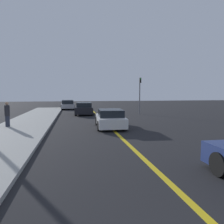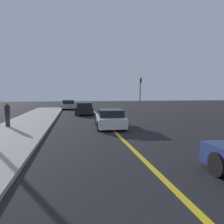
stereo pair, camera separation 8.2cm
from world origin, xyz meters
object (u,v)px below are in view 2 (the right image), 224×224
Objects in this scene: car_ahead_center at (110,119)px; car_parked_left_lot at (68,105)px; car_far_distant at (85,109)px; traffic_light at (140,92)px; pedestrian_by_sign at (7,114)px.

car_parked_left_lot is (-3.32, 17.92, 0.01)m from car_ahead_center.
traffic_light is (6.20, -0.50, 1.83)m from car_far_distant.
pedestrian_by_sign is at bearing 177.18° from car_ahead_center.
car_ahead_center is 6.89m from pedestrian_by_sign.
pedestrian_by_sign is (-6.85, 0.70, 0.37)m from car_ahead_center.
traffic_light reaches higher than car_parked_left_lot.
car_parked_left_lot is at bearing 78.43° from pedestrian_by_sign.
car_ahead_center is 2.48× the size of pedestrian_by_sign.
car_far_distant is at bearing 101.17° from car_ahead_center.
car_far_distant is 8.83m from car_parked_left_lot.
traffic_light is (8.19, -9.11, 1.85)m from car_parked_left_lot.
traffic_light is at bearing 64.15° from car_ahead_center.
car_ahead_center is 0.85× the size of car_parked_left_lot.
pedestrian_by_sign is (-5.52, -8.61, 0.33)m from car_far_distant.
pedestrian_by_sign is 0.41× the size of traffic_light.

